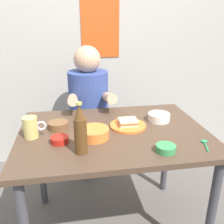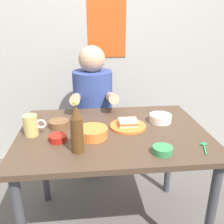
{
  "view_description": "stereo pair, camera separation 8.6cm",
  "coord_description": "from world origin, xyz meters",
  "px_view_note": "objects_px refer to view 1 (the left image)",
  "views": [
    {
      "loc": [
        -0.23,
        -1.3,
        1.36
      ],
      "look_at": [
        0.0,
        0.05,
        0.84
      ],
      "focal_mm": 39.6,
      "sensor_mm": 36.0,
      "label": 1
    },
    {
      "loc": [
        -0.14,
        -1.31,
        1.36
      ],
      "look_at": [
        0.0,
        0.05,
        0.84
      ],
      "focal_mm": 39.6,
      "sensor_mm": 36.0,
      "label": 2
    }
  ],
  "objects_px": {
    "beer_mug": "(31,127)",
    "person_seated": "(89,97)",
    "plate_orange": "(128,126)",
    "sandwich": "(128,122)",
    "dining_table": "(113,145)",
    "rice_bowl_white": "(159,117)",
    "stool": "(90,142)",
    "beer_bottle": "(80,131)"
  },
  "relations": [
    {
      "from": "sandwich",
      "to": "beer_bottle",
      "type": "bearing_deg",
      "value": -138.57
    },
    {
      "from": "person_seated",
      "to": "dining_table",
      "type": "bearing_deg",
      "value": -81.1
    },
    {
      "from": "dining_table",
      "to": "sandwich",
      "type": "relative_size",
      "value": 10.0
    },
    {
      "from": "plate_orange",
      "to": "beer_mug",
      "type": "xyz_separation_m",
      "value": [
        -0.56,
        -0.05,
        0.05
      ]
    },
    {
      "from": "person_seated",
      "to": "plate_orange",
      "type": "relative_size",
      "value": 3.27
    },
    {
      "from": "dining_table",
      "to": "sandwich",
      "type": "bearing_deg",
      "value": 23.32
    },
    {
      "from": "plate_orange",
      "to": "beer_bottle",
      "type": "xyz_separation_m",
      "value": [
        -0.3,
        -0.26,
        0.11
      ]
    },
    {
      "from": "beer_mug",
      "to": "rice_bowl_white",
      "type": "xyz_separation_m",
      "value": [
        0.78,
        0.11,
        -0.03
      ]
    },
    {
      "from": "sandwich",
      "to": "dining_table",
      "type": "bearing_deg",
      "value": -156.68
    },
    {
      "from": "dining_table",
      "to": "rice_bowl_white",
      "type": "bearing_deg",
      "value": 17.88
    },
    {
      "from": "plate_orange",
      "to": "sandwich",
      "type": "relative_size",
      "value": 2.0
    },
    {
      "from": "stool",
      "to": "plate_orange",
      "type": "distance_m",
      "value": 0.74
    },
    {
      "from": "stool",
      "to": "rice_bowl_white",
      "type": "xyz_separation_m",
      "value": [
        0.41,
        -0.53,
        0.42
      ]
    },
    {
      "from": "beer_mug",
      "to": "beer_bottle",
      "type": "relative_size",
      "value": 0.48
    },
    {
      "from": "plate_orange",
      "to": "sandwich",
      "type": "height_order",
      "value": "sandwich"
    },
    {
      "from": "stool",
      "to": "beer_bottle",
      "type": "distance_m",
      "value": 1.0
    },
    {
      "from": "plate_orange",
      "to": "sandwich",
      "type": "bearing_deg",
      "value": 90.0
    },
    {
      "from": "plate_orange",
      "to": "sandwich",
      "type": "distance_m",
      "value": 0.02
    },
    {
      "from": "stool",
      "to": "sandwich",
      "type": "distance_m",
      "value": 0.75
    },
    {
      "from": "sandwich",
      "to": "plate_orange",
      "type": "bearing_deg",
      "value": -90.0
    },
    {
      "from": "person_seated",
      "to": "plate_orange",
      "type": "distance_m",
      "value": 0.61
    },
    {
      "from": "beer_bottle",
      "to": "dining_table",
      "type": "bearing_deg",
      "value": 47.77
    },
    {
      "from": "person_seated",
      "to": "rice_bowl_white",
      "type": "distance_m",
      "value": 0.66
    },
    {
      "from": "beer_bottle",
      "to": "stool",
      "type": "bearing_deg",
      "value": 83.12
    },
    {
      "from": "beer_bottle",
      "to": "beer_mug",
      "type": "bearing_deg",
      "value": 141.13
    },
    {
      "from": "sandwich",
      "to": "beer_bottle",
      "type": "height_order",
      "value": "beer_bottle"
    },
    {
      "from": "person_seated",
      "to": "sandwich",
      "type": "relative_size",
      "value": 6.54
    },
    {
      "from": "sandwich",
      "to": "person_seated",
      "type": "bearing_deg",
      "value": 108.56
    },
    {
      "from": "person_seated",
      "to": "beer_mug",
      "type": "xyz_separation_m",
      "value": [
        -0.37,
        -0.63,
        0.03
      ]
    },
    {
      "from": "stool",
      "to": "beer_mug",
      "type": "height_order",
      "value": "beer_mug"
    },
    {
      "from": "rice_bowl_white",
      "to": "person_seated",
      "type": "bearing_deg",
      "value": 128.63
    },
    {
      "from": "stool",
      "to": "beer_mug",
      "type": "relative_size",
      "value": 3.57
    },
    {
      "from": "sandwich",
      "to": "rice_bowl_white",
      "type": "xyz_separation_m",
      "value": [
        0.22,
        0.06,
        -0.0
      ]
    },
    {
      "from": "sandwich",
      "to": "beer_bottle",
      "type": "distance_m",
      "value": 0.4
    },
    {
      "from": "plate_orange",
      "to": "beer_mug",
      "type": "relative_size",
      "value": 1.75
    },
    {
      "from": "beer_bottle",
      "to": "rice_bowl_white",
      "type": "bearing_deg",
      "value": 31.96
    },
    {
      "from": "dining_table",
      "to": "plate_orange",
      "type": "height_order",
      "value": "plate_orange"
    },
    {
      "from": "stool",
      "to": "rice_bowl_white",
      "type": "relative_size",
      "value": 3.21
    },
    {
      "from": "beer_bottle",
      "to": "plate_orange",
      "type": "bearing_deg",
      "value": 41.43
    },
    {
      "from": "dining_table",
      "to": "person_seated",
      "type": "height_order",
      "value": "person_seated"
    },
    {
      "from": "beer_mug",
      "to": "beer_bottle",
      "type": "height_order",
      "value": "beer_bottle"
    },
    {
      "from": "beer_mug",
      "to": "person_seated",
      "type": "bearing_deg",
      "value": 59.74
    }
  ]
}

